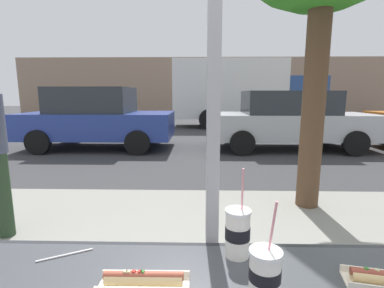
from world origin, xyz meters
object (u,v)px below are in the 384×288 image
soda_cup_right (265,273)px  parked_car_blue (98,118)px  hotdog_tray_far (144,280)px  box_truck (243,92)px  soda_cup_left (238,232)px  parked_car_silver (288,120)px

soda_cup_right → parked_car_blue: size_ratio=0.07×
soda_cup_right → hotdog_tray_far: bearing=175.1°
soda_cup_right → hotdog_tray_far: size_ratio=1.08×
parked_car_blue → box_truck: 7.61m
soda_cup_right → box_truck: box_truck is taller
soda_cup_left → parked_car_silver: bearing=71.5°
soda_cup_right → parked_car_blue: parked_car_blue is taller
box_truck → parked_car_silver: bearing=-85.6°
soda_cup_right → parked_car_blue: bearing=113.0°
parked_car_blue → box_truck: size_ratio=0.60×
hotdog_tray_far → box_truck: bearing=80.2°
hotdog_tray_far → parked_car_blue: 7.74m
soda_cup_right → parked_car_silver: 7.63m
soda_cup_right → box_truck: (1.87, 12.98, 0.66)m
parked_car_silver → box_truck: bearing=94.4°
parked_car_silver → box_truck: (-0.44, 5.71, 0.84)m
hotdog_tray_far → parked_car_silver: bearing=69.8°
soda_cup_left → soda_cup_right: size_ratio=1.11×
parked_car_blue → soda_cup_left: bearing=-66.7°
hotdog_tray_far → parked_car_silver: (2.67, 7.24, -0.13)m
soda_cup_left → parked_car_silver: parked_car_silver is taller
parked_car_blue → parked_car_silver: size_ratio=0.91×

